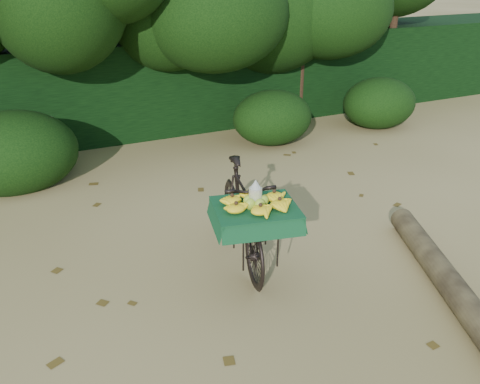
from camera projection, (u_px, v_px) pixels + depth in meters
name	position (u px, v px, depth m)	size (l,w,h in m)	color
ground	(338.00, 278.00, 5.58)	(80.00, 80.00, 0.00)	tan
vendor_bicycle	(242.00, 214.00, 5.70)	(1.07, 2.00, 1.16)	black
fallen_log	(471.00, 312.00, 4.83)	(0.28, 0.28, 3.86)	brown
hedge_backdrop	(162.00, 83.00, 10.39)	(26.00, 1.80, 1.80)	black
tree_row	(136.00, 33.00, 9.02)	(14.50, 2.00, 4.00)	black
bush_clumps	(223.00, 127.00, 9.12)	(8.80, 1.70, 0.90)	black
leaf_litter	(306.00, 250.00, 6.11)	(7.00, 7.30, 0.01)	#4F3C15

